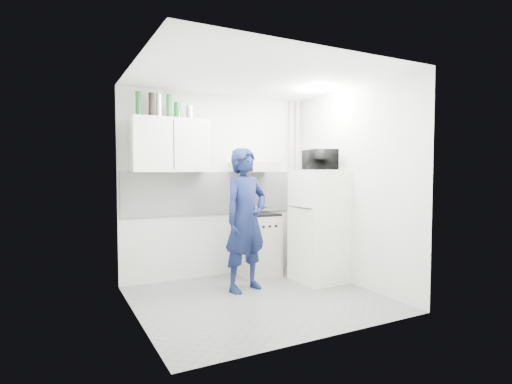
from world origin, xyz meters
name	(u,v)px	position (x,y,z in m)	size (l,w,h in m)	color
floor	(259,299)	(0.00, 0.00, 0.00)	(2.80, 2.80, 0.00)	slate
ceiling	(259,76)	(0.00, 0.00, 2.60)	(2.80, 2.80, 0.00)	white
wall_back	(218,186)	(0.00, 1.25, 1.30)	(2.80, 2.80, 0.00)	silver
wall_left	(136,192)	(-1.40, 0.00, 1.30)	(2.60, 2.60, 0.00)	silver
wall_right	(352,187)	(1.40, 0.00, 1.30)	(2.60, 2.60, 0.00)	silver
person	(246,219)	(0.02, 0.40, 0.90)	(0.66, 0.43, 1.80)	#10183D
stove	(257,245)	(0.50, 1.00, 0.43)	(0.54, 0.54, 0.87)	#B7B2A5
fridge	(319,226)	(1.10, 0.31, 0.76)	(0.63, 0.63, 1.52)	white
stove_top	(257,214)	(0.50, 1.00, 0.89)	(0.52, 0.52, 0.03)	black
saucepan	(253,210)	(0.47, 1.07, 0.95)	(0.17, 0.17, 0.09)	silver
microwave	(320,160)	(1.10, 0.31, 1.66)	(0.34, 0.50, 0.28)	black
bottle_a	(138,104)	(-1.15, 1.07, 2.36)	(0.07, 0.07, 0.31)	#144C1E
bottle_b	(152,105)	(-0.98, 1.07, 2.35)	(0.08, 0.08, 0.31)	black
bottle_c	(159,106)	(-0.89, 1.07, 2.35)	(0.07, 0.07, 0.30)	silver
bottle_d	(169,106)	(-0.76, 1.07, 2.35)	(0.07, 0.07, 0.31)	#144C1E
canister_a	(177,110)	(-0.65, 1.07, 2.31)	(0.09, 0.09, 0.22)	#144C1E
canister_b	(190,113)	(-0.48, 1.07, 2.29)	(0.09, 0.09, 0.18)	silver
upper_cabinet	(170,145)	(-0.75, 1.07, 1.85)	(1.00, 0.35, 0.70)	white
range_hood	(254,167)	(0.45, 1.00, 1.57)	(0.60, 0.50, 0.14)	#B7B2A5
backsplash	(219,193)	(0.00, 1.24, 1.20)	(2.74, 0.03, 0.60)	white
pipe_a	(297,184)	(1.30, 1.17, 1.30)	(0.05, 0.05, 2.60)	#B7B2A5
pipe_b	(291,185)	(1.18, 1.17, 1.30)	(0.04, 0.04, 2.60)	#B7B2A5
ceiling_spot_fixture	(319,90)	(1.00, 0.20, 2.57)	(0.10, 0.10, 0.02)	white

